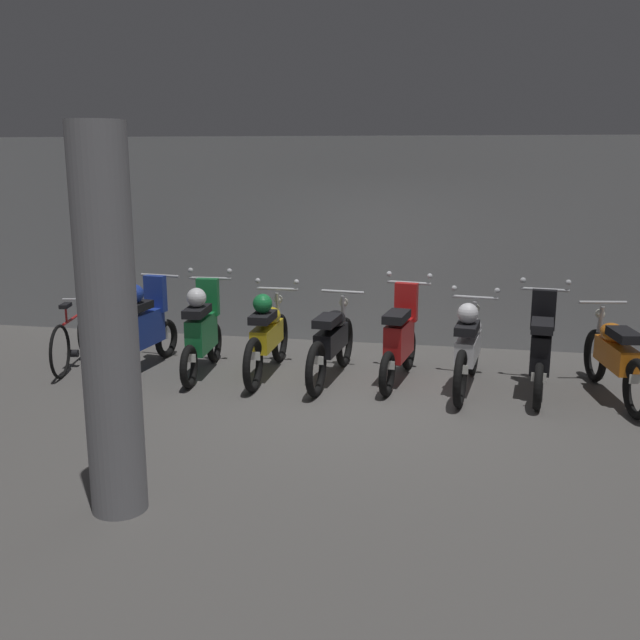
{
  "coord_description": "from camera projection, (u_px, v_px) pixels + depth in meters",
  "views": [
    {
      "loc": [
        1.11,
        -7.88,
        2.76
      ],
      "look_at": [
        -0.56,
        0.73,
        0.75
      ],
      "focal_mm": 41.2,
      "sensor_mm": 36.0,
      "label": 1
    }
  ],
  "objects": [
    {
      "name": "motorbike_slot_3",
      "position": [
        332.0,
        341.0,
        9.03
      ],
      "size": [
        0.56,
        1.95,
        1.03
      ],
      "color": "black",
      "rests_on": "ground"
    },
    {
      "name": "ground_plane",
      "position": [
        356.0,
        400.0,
        8.36
      ],
      "size": [
        80.0,
        80.0,
        0.0
      ],
      "primitive_type": "plane",
      "color": "#565451"
    },
    {
      "name": "motorbike_slot_2",
      "position": [
        267.0,
        335.0,
        9.19
      ],
      "size": [
        0.59,
        1.95,
        1.15
      ],
      "color": "black",
      "rests_on": "ground"
    },
    {
      "name": "motorbike_slot_6",
      "position": [
        541.0,
        349.0,
        8.51
      ],
      "size": [
        0.59,
        1.68,
        1.29
      ],
      "color": "black",
      "rests_on": "ground"
    },
    {
      "name": "motorbike_slot_7",
      "position": [
        615.0,
        357.0,
        8.35
      ],
      "size": [
        0.57,
        1.94,
        1.03
      ],
      "color": "black",
      "rests_on": "ground"
    },
    {
      "name": "motorbike_slot_5",
      "position": [
        468.0,
        346.0,
        8.64
      ],
      "size": [
        0.59,
        1.95,
        1.15
      ],
      "color": "black",
      "rests_on": "ground"
    },
    {
      "name": "motorbike_slot_4",
      "position": [
        400.0,
        339.0,
        8.97
      ],
      "size": [
        0.58,
        1.68,
        1.29
      ],
      "color": "black",
      "rests_on": "ground"
    },
    {
      "name": "bicycle",
      "position": [
        74.0,
        339.0,
        9.62
      ],
      "size": [
        0.5,
        1.71,
        0.89
      ],
      "color": "black",
      "rests_on": "ground"
    },
    {
      "name": "back_wall",
      "position": [
        384.0,
        241.0,
        10.67
      ],
      "size": [
        16.0,
        0.3,
        2.99
      ],
      "primitive_type": "cube",
      "color": "gray",
      "rests_on": "ground"
    },
    {
      "name": "support_pillar",
      "position": [
        109.0,
        326.0,
        5.49
      ],
      "size": [
        0.44,
        0.44,
        2.99
      ],
      "primitive_type": "cylinder",
      "color": "gray",
      "rests_on": "ground"
    },
    {
      "name": "motorbike_slot_0",
      "position": [
        144.0,
        326.0,
        9.49
      ],
      "size": [
        0.56,
        1.68,
        1.18
      ],
      "color": "black",
      "rests_on": "ground"
    },
    {
      "name": "motorbike_slot_1",
      "position": [
        202.0,
        330.0,
        9.25
      ],
      "size": [
        0.59,
        1.68,
        1.29
      ],
      "color": "black",
      "rests_on": "ground"
    }
  ]
}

